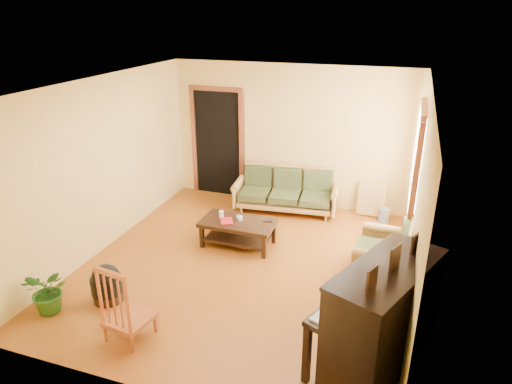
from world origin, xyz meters
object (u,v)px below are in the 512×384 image
(sofa, at_px, (286,191))
(footstool, at_px, (107,287))
(coffee_table, at_px, (238,233))
(ceramic_crock, at_px, (384,215))
(potted_plant, at_px, (49,291))
(armchair, at_px, (382,247))
(piano, at_px, (382,322))
(red_chair, at_px, (127,301))

(sofa, xyz_separation_m, footstool, (-1.42, -3.41, -0.21))
(coffee_table, height_order, ceramic_crock, coffee_table)
(potted_plant, bearing_deg, footstool, 40.08)
(armchair, relative_size, piano, 0.62)
(armchair, relative_size, red_chair, 0.90)
(ceramic_crock, relative_size, potted_plant, 0.40)
(piano, bearing_deg, sofa, 141.81)
(armchair, relative_size, footstool, 2.19)
(sofa, distance_m, piano, 4.08)
(footstool, bearing_deg, coffee_table, 60.91)
(piano, bearing_deg, footstool, -159.60)
(sofa, height_order, armchair, armchair)
(sofa, bearing_deg, potted_plant, -122.58)
(piano, relative_size, ceramic_crock, 5.91)
(red_chair, bearing_deg, footstool, 151.66)
(sofa, height_order, ceramic_crock, sofa)
(ceramic_crock, bearing_deg, armchair, -87.91)
(sofa, bearing_deg, ceramic_crock, -1.80)
(sofa, bearing_deg, coffee_table, -109.21)
(red_chair, bearing_deg, potted_plant, -174.99)
(red_chair, xyz_separation_m, ceramic_crock, (2.51, 4.05, -0.37))
(piano, height_order, potted_plant, piano)
(sofa, bearing_deg, armchair, -48.48)
(coffee_table, bearing_deg, potted_plant, -123.93)
(piano, height_order, footstool, piano)
(sofa, xyz_separation_m, coffee_table, (-0.35, -1.50, -0.19))
(sofa, bearing_deg, piano, -67.11)
(sofa, xyz_separation_m, ceramic_crock, (1.76, 0.13, -0.28))
(piano, bearing_deg, red_chair, -149.49)
(footstool, height_order, ceramic_crock, footstool)
(armchair, distance_m, piano, 1.90)
(armchair, height_order, footstool, armchair)
(red_chair, relative_size, ceramic_crock, 4.07)
(piano, xyz_separation_m, footstool, (-3.38, 0.15, -0.43))
(red_chair, relative_size, potted_plant, 1.63)
(ceramic_crock, height_order, potted_plant, potted_plant)
(red_chair, height_order, potted_plant, red_chair)
(footstool, bearing_deg, sofa, 67.43)
(ceramic_crock, bearing_deg, footstool, -131.95)
(piano, bearing_deg, potted_plant, -152.92)
(potted_plant, bearing_deg, red_chair, -3.83)
(coffee_table, xyz_separation_m, red_chair, (-0.39, -2.42, 0.28))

